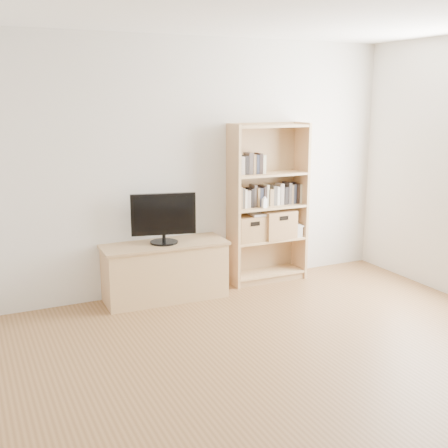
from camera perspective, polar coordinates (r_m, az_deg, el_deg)
floor at (r=4.16m, az=11.29°, el=-16.36°), size 4.50×5.00×0.01m
back_wall at (r=5.86m, az=-2.86°, el=5.86°), size 4.50×0.02×2.60m
tv_stand at (r=5.72m, az=-6.04°, el=-4.87°), size 1.23×0.50×0.56m
bookshelf at (r=6.14m, az=4.48°, el=2.07°), size 0.87×0.32×1.74m
television at (r=5.57m, az=-6.17°, el=0.57°), size 0.64×0.19×0.50m
books_row_mid at (r=6.13m, az=4.41°, el=2.99°), size 0.88×0.20×0.23m
books_row_upper at (r=5.99m, az=2.85°, el=6.13°), size 0.41×0.17×0.21m
baby_monitor at (r=6.00m, az=4.14°, el=2.12°), size 0.06×0.04×0.10m
basket_left at (r=6.07m, az=2.56°, el=-0.42°), size 0.33×0.27×0.27m
basket_right at (r=6.23m, az=5.32°, el=0.03°), size 0.38×0.32×0.31m
laptop at (r=6.12m, az=4.02°, el=1.07°), size 0.32×0.23×0.02m
magazine_stack at (r=6.35m, az=6.81°, el=-0.62°), size 0.23×0.29×0.12m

